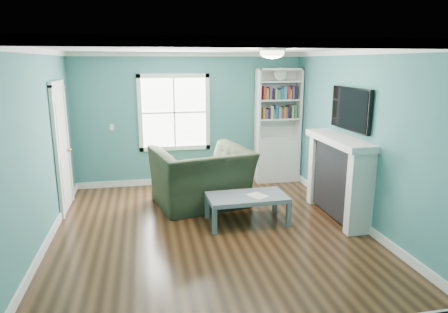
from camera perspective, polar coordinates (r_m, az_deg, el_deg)
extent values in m
plane|color=black|center=(5.94, -1.92, -10.66)|extent=(5.00, 5.00, 0.00)
plane|color=#3A7977|center=(7.99, -4.94, 5.26)|extent=(4.50, 0.00, 4.50)
plane|color=#3A7977|center=(3.19, 5.29, -7.27)|extent=(4.50, 0.00, 4.50)
plane|color=#3A7977|center=(5.65, -25.18, 0.64)|extent=(0.00, 5.00, 5.00)
plane|color=#3A7977|center=(6.30, 18.62, 2.42)|extent=(0.00, 5.00, 5.00)
plane|color=white|center=(5.43, -2.15, 15.25)|extent=(5.00, 5.00, 0.00)
cube|color=white|center=(8.24, -4.75, -3.32)|extent=(4.50, 0.03, 0.12)
cube|color=white|center=(6.01, -23.86, -10.96)|extent=(0.03, 5.00, 0.12)
cube|color=white|center=(6.63, 17.71, -8.16)|extent=(0.03, 5.00, 0.12)
cube|color=white|center=(7.89, -5.11, 14.34)|extent=(4.50, 0.04, 0.08)
cube|color=white|center=(3.01, 5.72, 15.94)|extent=(4.50, 0.04, 0.08)
cube|color=white|center=(5.53, -26.30, 13.48)|extent=(0.04, 5.00, 0.08)
cube|color=white|center=(6.19, 19.35, 13.94)|extent=(0.04, 5.00, 0.08)
cube|color=white|center=(7.93, -7.12, 6.25)|extent=(1.24, 0.01, 1.34)
cube|color=white|center=(7.90, -11.92, 6.03)|extent=(0.08, 0.06, 1.50)
cube|color=white|center=(7.99, -2.36, 6.39)|extent=(0.08, 0.06, 1.50)
cube|color=white|center=(8.04, -6.97, 1.21)|extent=(1.40, 0.06, 0.08)
cube|color=white|center=(7.86, -7.27, 11.38)|extent=(1.40, 0.06, 0.08)
cube|color=white|center=(7.92, -7.11, 6.24)|extent=(1.24, 0.03, 0.03)
cube|color=white|center=(7.92, -7.11, 6.24)|extent=(0.03, 0.03, 1.34)
cube|color=silver|center=(8.33, 7.53, -0.42)|extent=(0.90, 0.35, 0.90)
cube|color=silver|center=(8.01, 4.84, 7.45)|extent=(0.04, 0.35, 1.40)
cube|color=silver|center=(8.29, 10.61, 7.47)|extent=(0.04, 0.35, 1.40)
cube|color=silver|center=(8.29, 7.40, 7.59)|extent=(0.90, 0.02, 1.40)
cube|color=silver|center=(8.10, 7.93, 12.26)|extent=(0.90, 0.35, 0.04)
cube|color=silver|center=(8.23, 7.63, 2.76)|extent=(0.84, 0.33, 0.03)
cube|color=silver|center=(8.17, 7.71, 5.38)|extent=(0.84, 0.33, 0.03)
cube|color=silver|center=(8.13, 7.79, 8.03)|extent=(0.84, 0.33, 0.03)
cube|color=silver|center=(8.10, 7.87, 10.56)|extent=(0.84, 0.33, 0.03)
cube|color=olive|center=(8.14, 7.78, 6.23)|extent=(0.70, 0.25, 0.22)
cube|color=#593366|center=(8.10, 7.87, 8.90)|extent=(0.70, 0.25, 0.22)
cylinder|color=beige|center=(8.05, 8.02, 11.58)|extent=(0.26, 0.06, 0.26)
cube|color=black|center=(6.56, 16.10, -3.29)|extent=(0.30, 1.20, 1.10)
cube|color=black|center=(6.60, 15.83, -4.97)|extent=(0.22, 0.65, 0.70)
cube|color=silver|center=(5.99, 18.84, -5.07)|extent=(0.36, 0.16, 1.20)
cube|color=silver|center=(7.12, 13.51, -1.81)|extent=(0.36, 0.16, 1.20)
cube|color=silver|center=(6.39, 16.15, 2.28)|extent=(0.44, 1.58, 0.10)
cube|color=black|center=(6.39, 17.63, 6.50)|extent=(0.06, 1.10, 0.65)
cube|color=silver|center=(7.03, -22.15, 0.93)|extent=(0.04, 0.80, 2.05)
cube|color=white|center=(6.60, -22.76, 0.11)|extent=(0.05, 0.08, 2.13)
cube|color=white|center=(7.47, -21.46, 1.67)|extent=(0.05, 0.08, 2.13)
cube|color=white|center=(6.90, -22.85, 9.60)|extent=(0.05, 0.98, 0.08)
sphere|color=#BF8C3F|center=(7.33, -21.22, 0.88)|extent=(0.07, 0.07, 0.07)
ellipsoid|color=white|center=(5.74, 6.89, 14.47)|extent=(0.34, 0.34, 0.15)
cylinder|color=white|center=(5.74, 6.91, 14.92)|extent=(0.38, 0.38, 0.03)
cube|color=white|center=(7.96, -15.72, 4.06)|extent=(0.08, 0.01, 0.12)
imported|color=black|center=(6.79, -3.22, -1.61)|extent=(1.71, 1.31, 1.34)
cube|color=#545E65|center=(5.81, -1.36, -9.24)|extent=(0.07, 0.07, 0.37)
cube|color=#545E65|center=(6.12, 9.22, -8.21)|extent=(0.07, 0.07, 0.37)
cube|color=#545E65|center=(6.35, -2.45, -7.24)|extent=(0.07, 0.07, 0.37)
cube|color=#545E65|center=(6.64, 7.31, -6.41)|extent=(0.07, 0.07, 0.37)
cube|color=slate|center=(6.13, 3.30, -5.85)|extent=(1.22, 0.69, 0.07)
cube|color=white|center=(6.12, 4.80, -5.58)|extent=(0.34, 0.36, 0.00)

